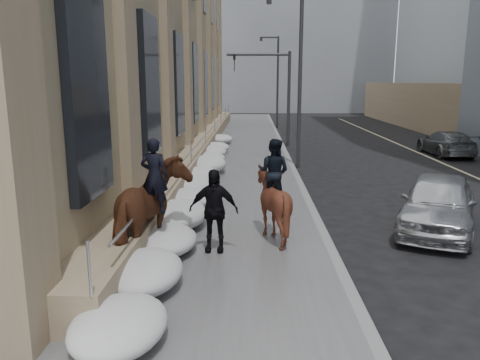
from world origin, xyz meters
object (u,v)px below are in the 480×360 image
mounted_horse_left (152,210)px  pedestrian (214,210)px  car_silver (438,203)px  mounted_horse_right (272,198)px  car_grey (446,143)px

mounted_horse_left → pedestrian: (1.33, 0.62, -0.18)m
mounted_horse_left → car_silver: size_ratio=0.61×
mounted_horse_right → car_silver: mounted_horse_right is taller
car_grey → mounted_horse_right: bearing=54.8°
pedestrian → car_grey: bearing=55.9°
pedestrian → car_silver: size_ratio=0.43×
mounted_horse_right → car_grey: size_ratio=0.54×
mounted_horse_right → pedestrian: 1.75m
mounted_horse_left → car_grey: (13.27, 16.63, -0.61)m
mounted_horse_right → car_grey: bearing=-101.0°
mounted_horse_right → pedestrian: (-1.44, -0.99, -0.05)m
mounted_horse_right → car_silver: 4.85m
mounted_horse_left → car_grey: mounted_horse_left is taller
mounted_horse_left → car_silver: mounted_horse_left is taller
car_silver → car_grey: car_silver is taller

